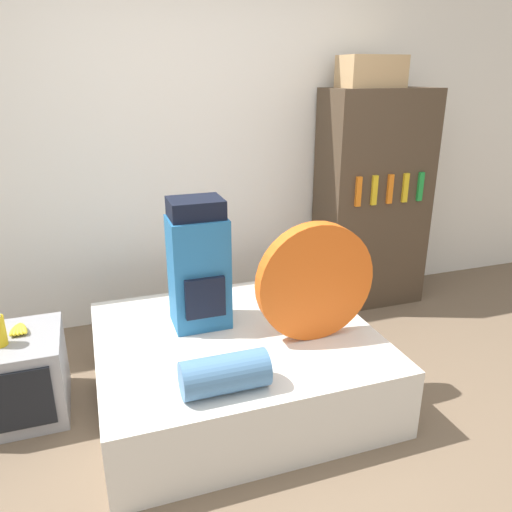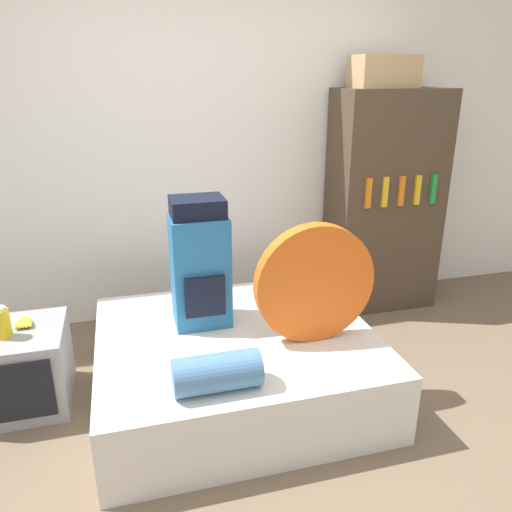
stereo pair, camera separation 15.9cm
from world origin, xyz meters
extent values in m
plane|color=brown|center=(0.00, 0.00, 0.00)|extent=(16.00, 16.00, 0.00)
cube|color=white|center=(0.00, 1.74, 1.30)|extent=(8.00, 0.05, 2.60)
cube|color=silver|center=(-0.03, 0.55, 0.20)|extent=(1.53, 1.35, 0.40)
cube|color=#23669E|center=(-0.19, 0.73, 0.71)|extent=(0.32, 0.26, 0.64)
cube|color=black|center=(-0.19, 0.75, 1.09)|extent=(0.29, 0.24, 0.10)
cube|color=black|center=(-0.19, 0.59, 0.62)|extent=(0.22, 0.03, 0.23)
cylinder|color=#E05B19|center=(0.36, 0.38, 0.72)|extent=(0.65, 0.08, 0.65)
cylinder|color=teal|center=(-0.23, 0.05, 0.48)|extent=(0.40, 0.18, 0.18)
cube|color=#939399|center=(-1.21, 0.77, 0.23)|extent=(0.51, 0.51, 0.46)
cube|color=black|center=(-1.21, 0.51, 0.24)|extent=(0.41, 0.02, 0.33)
cylinder|color=gold|center=(-1.25, 0.72, 0.54)|extent=(0.08, 0.08, 0.16)
ellipsoid|color=yellow|center=(-1.18, 0.83, 0.47)|extent=(0.08, 0.14, 0.04)
ellipsoid|color=yellow|center=(-1.17, 0.83, 0.47)|extent=(0.06, 0.14, 0.04)
ellipsoid|color=yellow|center=(-1.16, 0.83, 0.47)|extent=(0.04, 0.14, 0.04)
ellipsoid|color=yellow|center=(-1.15, 0.83, 0.47)|extent=(0.06, 0.14, 0.04)
ellipsoid|color=yellow|center=(-1.15, 0.83, 0.47)|extent=(0.08, 0.14, 0.04)
cube|color=#473828|center=(1.36, 1.47, 0.84)|extent=(0.82, 0.43, 1.67)
cube|color=orange|center=(1.10, 1.24, 0.97)|extent=(0.04, 0.02, 0.22)
cube|color=gold|center=(1.23, 1.24, 0.97)|extent=(0.04, 0.02, 0.22)
cube|color=orange|center=(1.36, 1.24, 0.97)|extent=(0.04, 0.02, 0.22)
cube|color=gold|center=(1.49, 1.24, 0.97)|extent=(0.04, 0.02, 0.22)
cube|color=#1E8E38|center=(1.63, 1.24, 0.97)|extent=(0.04, 0.02, 0.22)
cube|color=tan|center=(1.26, 1.46, 1.78)|extent=(0.44, 0.28, 0.22)
camera|label=1|loc=(-0.73, -1.84, 1.77)|focal=35.00mm
camera|label=2|loc=(-0.58, -1.88, 1.77)|focal=35.00mm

